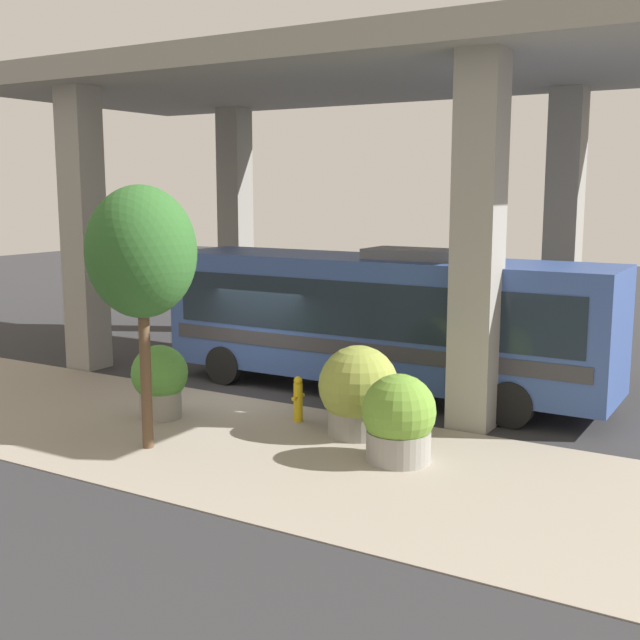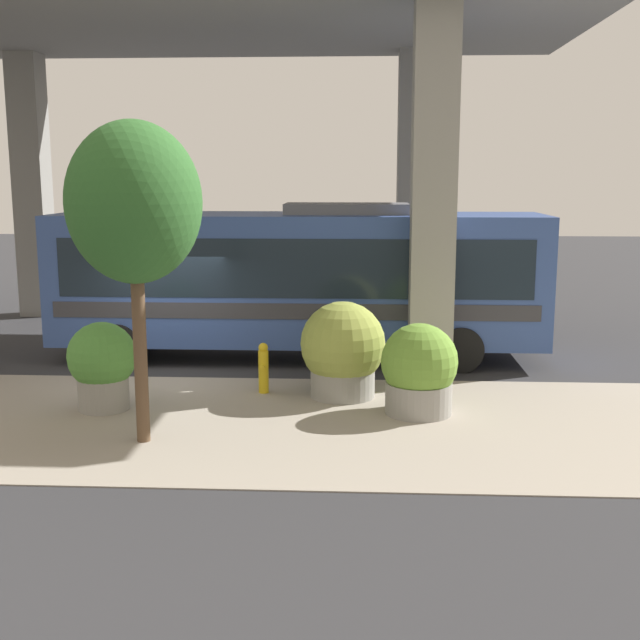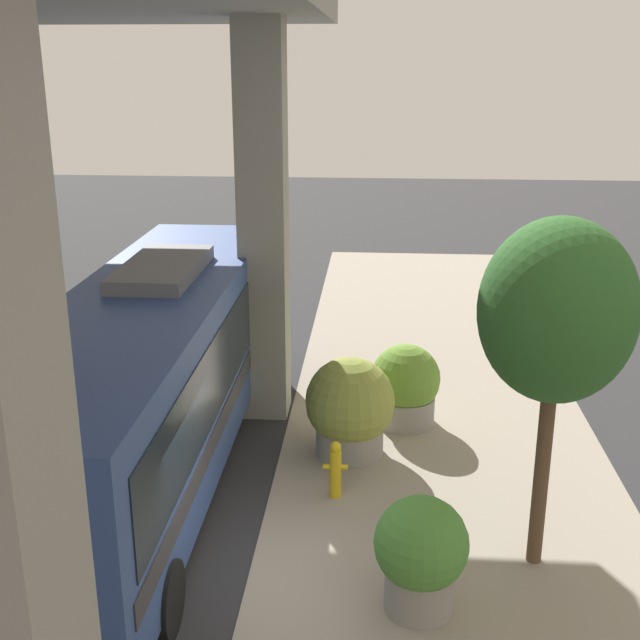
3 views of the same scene
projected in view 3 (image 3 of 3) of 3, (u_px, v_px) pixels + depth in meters
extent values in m
plane|color=#2D2D30|center=(248.00, 579.00, 11.26)|extent=(80.00, 80.00, 0.00)
cube|color=gray|center=(463.00, 588.00, 11.04)|extent=(6.00, 40.00, 0.02)
cube|color=gray|center=(263.00, 228.00, 15.46)|extent=(0.90, 0.90, 7.70)
cube|color=#334C8C|center=(151.00, 376.00, 13.40)|extent=(2.53, 11.16, 2.91)
cube|color=#19232D|center=(149.00, 357.00, 13.29)|extent=(2.57, 10.26, 1.28)
cube|color=#333338|center=(153.00, 408.00, 13.58)|extent=(2.57, 10.60, 0.35)
cube|color=slate|center=(162.00, 268.00, 13.97)|extent=(1.26, 2.79, 0.24)
cylinder|color=black|center=(165.00, 599.00, 10.05)|extent=(0.28, 1.00, 1.00)
cylinder|color=black|center=(255.00, 375.00, 17.19)|extent=(0.28, 1.00, 1.00)
cylinder|color=black|center=(147.00, 372.00, 17.36)|extent=(0.28, 1.00, 1.00)
cylinder|color=gold|center=(335.00, 474.00, 13.23)|extent=(0.20, 0.20, 0.86)
sphere|color=gold|center=(336.00, 447.00, 13.08)|extent=(0.19, 0.19, 0.19)
cylinder|color=gold|center=(344.00, 467.00, 13.18)|extent=(0.12, 0.09, 0.09)
cylinder|color=gold|center=(327.00, 467.00, 13.20)|extent=(0.12, 0.09, 0.09)
cylinder|color=gray|center=(350.00, 439.00, 14.73)|extent=(1.24, 1.24, 0.61)
sphere|color=olive|center=(350.00, 401.00, 14.50)|extent=(1.63, 1.63, 1.63)
sphere|color=#BF334C|center=(342.00, 412.00, 14.71)|extent=(0.43, 0.43, 0.43)
cylinder|color=gray|center=(419.00, 588.00, 10.54)|extent=(0.92, 0.92, 0.67)
sphere|color=#4C8C38|center=(421.00, 543.00, 10.33)|extent=(1.24, 1.24, 1.24)
sphere|color=orange|center=(412.00, 553.00, 10.49)|extent=(0.32, 0.32, 0.32)
cylinder|color=gray|center=(404.00, 410.00, 15.98)|extent=(1.19, 1.19, 0.59)
sphere|color=olive|center=(405.00, 378.00, 15.77)|extent=(1.37, 1.37, 1.37)
sphere|color=#BF334C|center=(397.00, 386.00, 15.96)|extent=(0.42, 0.42, 0.42)
cylinder|color=brown|center=(543.00, 463.00, 11.16)|extent=(0.21, 0.21, 3.20)
ellipsoid|color=#2D6028|center=(557.00, 311.00, 10.47)|extent=(2.08, 2.08, 2.49)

